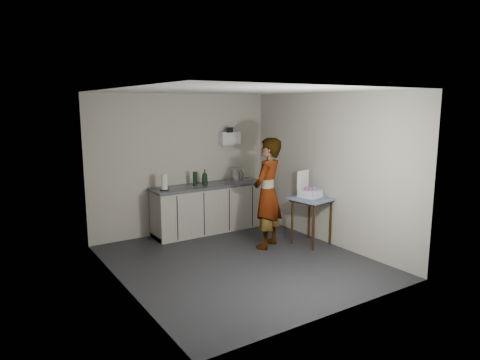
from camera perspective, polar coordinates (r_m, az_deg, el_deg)
ground at (r=6.75m, az=0.02°, el=-10.80°), size 4.00×4.00×0.00m
wall_back at (r=8.12m, az=-7.65°, el=2.17°), size 3.60×0.02×2.60m
wall_right at (r=7.51m, az=11.56°, el=1.42°), size 0.02×4.00×2.60m
wall_left at (r=5.65m, az=-15.41°, el=-1.56°), size 0.02×4.00×2.60m
ceiling at (r=6.31m, az=0.02°, el=11.81°), size 3.60×4.00×0.01m
kitchen_counter at (r=8.21m, az=-4.11°, el=-3.89°), size 2.24×0.62×0.91m
wall_shelf at (r=8.49m, az=-1.38°, el=5.62°), size 0.42×0.18×0.37m
side_table at (r=7.46m, az=9.54°, el=-3.16°), size 0.73×0.73×0.82m
standing_man at (r=7.18m, az=3.68°, el=-1.78°), size 0.81×0.74×1.86m
soap_bottle at (r=7.99m, az=-4.72°, el=0.34°), size 0.12×0.12×0.30m
soda_can at (r=8.11m, az=-4.84°, el=-0.11°), size 0.07×0.07×0.13m
dark_bottle at (r=7.96m, az=-6.02°, el=0.16°), size 0.08×0.08×0.26m
paper_towel at (r=7.63m, az=-10.08°, el=-0.33°), size 0.16×0.16×0.29m
dish_rack at (r=8.47m, az=-0.11°, el=0.31°), size 0.37×0.28×0.26m
bakery_box at (r=7.49m, az=9.23°, el=-1.49°), size 0.38×0.39×0.45m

